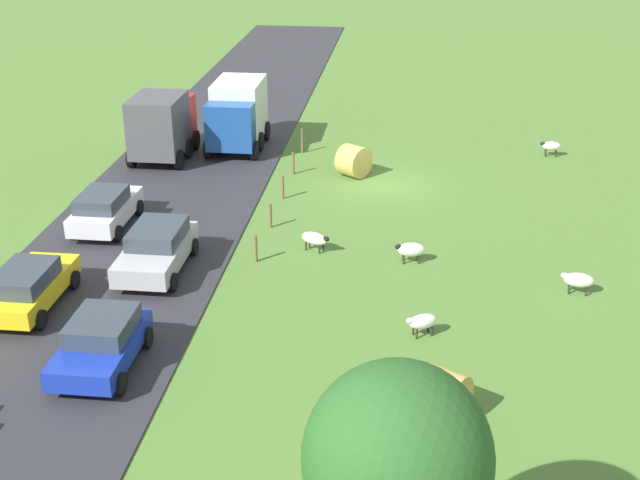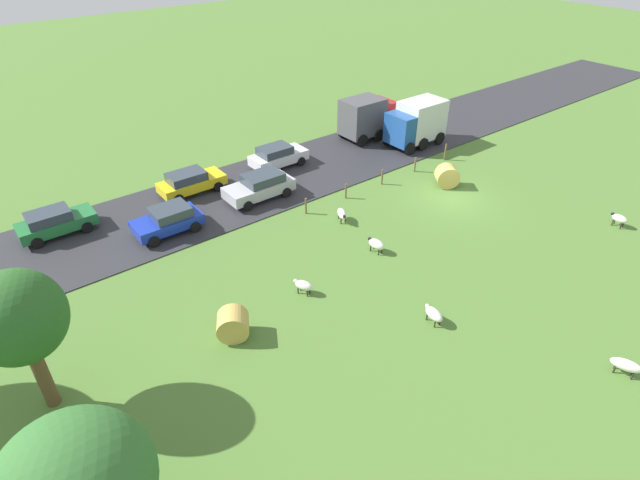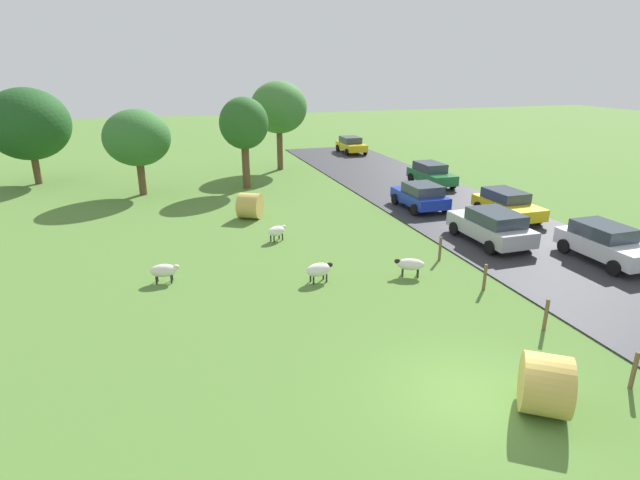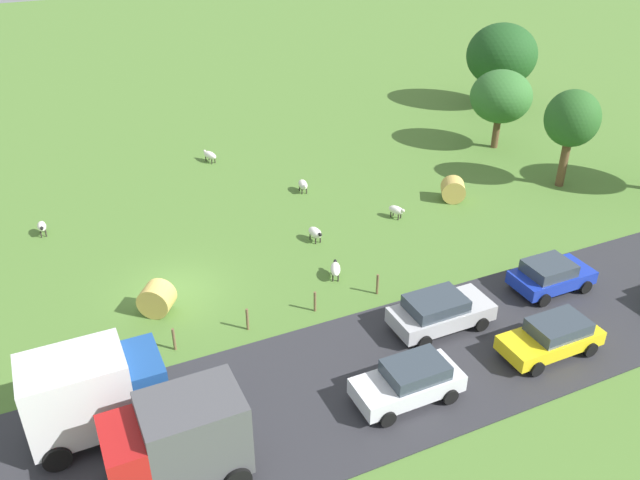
{
  "view_description": "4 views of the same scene",
  "coord_description": "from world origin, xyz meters",
  "px_view_note": "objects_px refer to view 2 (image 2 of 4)",
  "views": [
    {
      "loc": [
        -1.32,
        36.21,
        13.55
      ],
      "look_at": [
        1.95,
        7.82,
        0.63
      ],
      "focal_mm": 46.91,
      "sensor_mm": 36.0,
      "label": 1
    },
    {
      "loc": [
        -17.77,
        24.55,
        16.1
      ],
      "look_at": [
        -0.13,
        10.92,
        1.25
      ],
      "focal_mm": 28.52,
      "sensor_mm": 36.0,
      "label": 2
    },
    {
      "loc": [
        -6.98,
        -9.19,
        8.03
      ],
      "look_at": [
        -0.31,
        11.48,
        0.47
      ],
      "focal_mm": 28.22,
      "sensor_mm": 36.0,
      "label": 3
    },
    {
      "loc": [
        26.38,
        -4.61,
        17.91
      ],
      "look_at": [
        -0.19,
        7.73,
        0.81
      ],
      "focal_mm": 37.07,
      "sensor_mm": 36.0,
      "label": 4
    }
  ],
  "objects_px": {
    "sheep_0": "(434,314)",
    "car_0": "(190,182)",
    "tree_4": "(18,319)",
    "truck_1": "(417,122)",
    "hay_bale_0": "(233,324)",
    "car_2": "(260,186)",
    "sheep_1": "(303,285)",
    "car_4": "(168,220)",
    "hay_bale_1": "(447,176)",
    "truck_0": "(367,117)",
    "sheep_3": "(627,365)",
    "sheep_4": "(376,244)",
    "sheep_5": "(619,219)",
    "car_3": "(278,156)",
    "car_5": "(55,222)",
    "sheep_2": "(342,214)"
  },
  "relations": [
    {
      "from": "sheep_5",
      "to": "car_4",
      "type": "relative_size",
      "value": 0.27
    },
    {
      "from": "hay_bale_0",
      "to": "tree_4",
      "type": "height_order",
      "value": "tree_4"
    },
    {
      "from": "truck_1",
      "to": "car_4",
      "type": "height_order",
      "value": "truck_1"
    },
    {
      "from": "sheep_3",
      "to": "hay_bale_1",
      "type": "height_order",
      "value": "hay_bale_1"
    },
    {
      "from": "sheep_3",
      "to": "tree_4",
      "type": "relative_size",
      "value": 0.22
    },
    {
      "from": "sheep_3",
      "to": "car_3",
      "type": "relative_size",
      "value": 0.32
    },
    {
      "from": "car_0",
      "to": "car_5",
      "type": "xyz_separation_m",
      "value": [
        0.08,
        8.4,
        0.02
      ]
    },
    {
      "from": "sheep_3",
      "to": "car_4",
      "type": "distance_m",
      "value": 23.76
    },
    {
      "from": "tree_4",
      "to": "truck_1",
      "type": "bearing_deg",
      "value": -73.08
    },
    {
      "from": "truck_0",
      "to": "car_4",
      "type": "height_order",
      "value": "truck_0"
    },
    {
      "from": "car_0",
      "to": "sheep_5",
      "type": "bearing_deg",
      "value": -136.7
    },
    {
      "from": "sheep_5",
      "to": "truck_0",
      "type": "distance_m",
      "value": 19.49
    },
    {
      "from": "car_0",
      "to": "car_2",
      "type": "bearing_deg",
      "value": -135.93
    },
    {
      "from": "sheep_2",
      "to": "car_2",
      "type": "xyz_separation_m",
      "value": [
        5.46,
        2.34,
        0.39
      ]
    },
    {
      "from": "sheep_0",
      "to": "sheep_1",
      "type": "distance_m",
      "value": 6.34
    },
    {
      "from": "truck_0",
      "to": "car_2",
      "type": "height_order",
      "value": "truck_0"
    },
    {
      "from": "sheep_1",
      "to": "car_2",
      "type": "distance_m",
      "value": 10.19
    },
    {
      "from": "sheep_2",
      "to": "car_0",
      "type": "relative_size",
      "value": 0.29
    },
    {
      "from": "sheep_0",
      "to": "car_0",
      "type": "height_order",
      "value": "car_0"
    },
    {
      "from": "sheep_0",
      "to": "sheep_5",
      "type": "relative_size",
      "value": 1.14
    },
    {
      "from": "sheep_4",
      "to": "car_0",
      "type": "height_order",
      "value": "car_0"
    },
    {
      "from": "car_2",
      "to": "car_4",
      "type": "xyz_separation_m",
      "value": [
        -0.25,
        6.39,
        -0.05
      ]
    },
    {
      "from": "sheep_4",
      "to": "hay_bale_0",
      "type": "height_order",
      "value": "hay_bale_0"
    },
    {
      "from": "tree_4",
      "to": "car_4",
      "type": "xyz_separation_m",
      "value": [
        8.72,
        -8.63,
        -3.49
      ]
    },
    {
      "from": "car_4",
      "to": "hay_bale_1",
      "type": "bearing_deg",
      "value": -109.25
    },
    {
      "from": "sheep_0",
      "to": "car_2",
      "type": "relative_size",
      "value": 0.26
    },
    {
      "from": "car_2",
      "to": "truck_1",
      "type": "bearing_deg",
      "value": -90.14
    },
    {
      "from": "sheep_2",
      "to": "car_4",
      "type": "height_order",
      "value": "car_4"
    },
    {
      "from": "sheep_1",
      "to": "tree_4",
      "type": "xyz_separation_m",
      "value": [
        0.58,
        11.51,
        3.84
      ]
    },
    {
      "from": "sheep_1",
      "to": "sheep_5",
      "type": "height_order",
      "value": "sheep_5"
    },
    {
      "from": "hay_bale_0",
      "to": "sheep_4",
      "type": "bearing_deg",
      "value": -84.25
    },
    {
      "from": "sheep_1",
      "to": "hay_bale_0",
      "type": "bearing_deg",
      "value": 96.95
    },
    {
      "from": "sheep_2",
      "to": "sheep_5",
      "type": "height_order",
      "value": "sheep_5"
    },
    {
      "from": "sheep_0",
      "to": "hay_bale_0",
      "type": "bearing_deg",
      "value": 57.96
    },
    {
      "from": "car_0",
      "to": "sheep_1",
      "type": "bearing_deg",
      "value": 178.83
    },
    {
      "from": "car_2",
      "to": "car_4",
      "type": "bearing_deg",
      "value": 92.28
    },
    {
      "from": "sheep_0",
      "to": "car_5",
      "type": "distance_m",
      "value": 21.68
    },
    {
      "from": "sheep_0",
      "to": "car_2",
      "type": "distance_m",
      "value": 14.87
    },
    {
      "from": "sheep_3",
      "to": "hay_bale_0",
      "type": "height_order",
      "value": "hay_bale_0"
    },
    {
      "from": "sheep_2",
      "to": "car_5",
      "type": "distance_m",
      "value": 16.59
    },
    {
      "from": "car_4",
      "to": "car_3",
      "type": "bearing_deg",
      "value": -70.8
    },
    {
      "from": "sheep_3",
      "to": "truck_0",
      "type": "relative_size",
      "value": 0.3
    },
    {
      "from": "truck_1",
      "to": "car_0",
      "type": "bearing_deg",
      "value": 79.09
    },
    {
      "from": "sheep_0",
      "to": "sheep_3",
      "type": "height_order",
      "value": "sheep_0"
    },
    {
      "from": "sheep_0",
      "to": "truck_1",
      "type": "bearing_deg",
      "value": -44.16
    },
    {
      "from": "sheep_0",
      "to": "sheep_1",
      "type": "relative_size",
      "value": 1.07
    },
    {
      "from": "hay_bale_1",
      "to": "truck_0",
      "type": "height_order",
      "value": "truck_0"
    },
    {
      "from": "car_5",
      "to": "sheep_5",
      "type": "bearing_deg",
      "value": -126.1
    },
    {
      "from": "car_0",
      "to": "car_3",
      "type": "relative_size",
      "value": 1.04
    },
    {
      "from": "hay_bale_0",
      "to": "truck_1",
      "type": "xyz_separation_m",
      "value": [
        10.03,
        -22.07,
        1.15
      ]
    }
  ]
}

